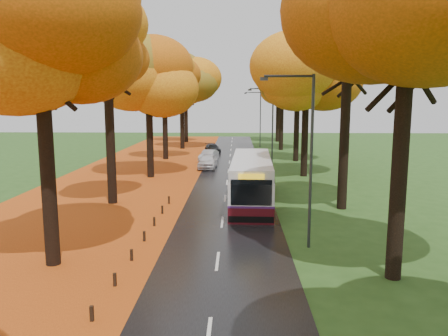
{
  "coord_description": "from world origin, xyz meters",
  "views": [
    {
      "loc": [
        0.81,
        -11.8,
        6.86
      ],
      "look_at": [
        0.0,
        15.38,
        2.6
      ],
      "focal_mm": 35.0,
      "sensor_mm": 36.0,
      "label": 1
    }
  ],
  "objects_px": {
    "bus": "(251,179)",
    "streetlamp_mid": "(270,123)",
    "car_silver": "(209,156)",
    "car_dark": "(213,148)",
    "streetlamp_far": "(259,115)",
    "streetlamp_near": "(306,148)",
    "car_white": "(208,161)"
  },
  "relations": [
    {
      "from": "streetlamp_near",
      "to": "car_silver",
      "type": "xyz_separation_m",
      "value": [
        -6.3,
        28.68,
        -4.05
      ]
    },
    {
      "from": "streetlamp_near",
      "to": "car_white",
      "type": "bearing_deg",
      "value": 104.47
    },
    {
      "from": "streetlamp_mid",
      "to": "streetlamp_far",
      "type": "relative_size",
      "value": 1.0
    },
    {
      "from": "streetlamp_near",
      "to": "streetlamp_far",
      "type": "distance_m",
      "value": 44.0
    },
    {
      "from": "bus",
      "to": "streetlamp_near",
      "type": "bearing_deg",
      "value": -74.79
    },
    {
      "from": "streetlamp_far",
      "to": "car_dark",
      "type": "xyz_separation_m",
      "value": [
        -6.3,
        -7.3,
        -4.11
      ]
    },
    {
      "from": "streetlamp_far",
      "to": "car_silver",
      "type": "relative_size",
      "value": 2.11
    },
    {
      "from": "bus",
      "to": "car_silver",
      "type": "distance_m",
      "value": 19.98
    },
    {
      "from": "streetlamp_mid",
      "to": "car_white",
      "type": "xyz_separation_m",
      "value": [
        -6.07,
        1.51,
        -3.94
      ]
    },
    {
      "from": "bus",
      "to": "streetlamp_far",
      "type": "bearing_deg",
      "value": 88.5
    },
    {
      "from": "streetlamp_mid",
      "to": "streetlamp_far",
      "type": "distance_m",
      "value": 22.0
    },
    {
      "from": "car_white",
      "to": "car_silver",
      "type": "bearing_deg",
      "value": 94.94
    },
    {
      "from": "streetlamp_mid",
      "to": "bus",
      "type": "xyz_separation_m",
      "value": [
        -2.15,
        -12.84,
        -3.11
      ]
    },
    {
      "from": "streetlamp_near",
      "to": "streetlamp_mid",
      "type": "height_order",
      "value": "same"
    },
    {
      "from": "streetlamp_near",
      "to": "streetlamp_far",
      "type": "height_order",
      "value": "same"
    },
    {
      "from": "car_dark",
      "to": "car_silver",
      "type": "bearing_deg",
      "value": -105.06
    },
    {
      "from": "streetlamp_far",
      "to": "car_silver",
      "type": "bearing_deg",
      "value": -112.34
    },
    {
      "from": "bus",
      "to": "car_dark",
      "type": "bearing_deg",
      "value": 100.6
    },
    {
      "from": "streetlamp_far",
      "to": "streetlamp_near",
      "type": "bearing_deg",
      "value": -90.0
    },
    {
      "from": "streetlamp_near",
      "to": "car_silver",
      "type": "distance_m",
      "value": 29.64
    },
    {
      "from": "streetlamp_near",
      "to": "car_dark",
      "type": "distance_m",
      "value": 37.46
    },
    {
      "from": "bus",
      "to": "car_dark",
      "type": "height_order",
      "value": "bus"
    },
    {
      "from": "streetlamp_near",
      "to": "streetlamp_mid",
      "type": "bearing_deg",
      "value": 90.0
    },
    {
      "from": "streetlamp_near",
      "to": "streetlamp_mid",
      "type": "xyz_separation_m",
      "value": [
        0.0,
        22.0,
        0.0
      ]
    },
    {
      "from": "streetlamp_mid",
      "to": "car_silver",
      "type": "bearing_deg",
      "value": 133.31
    },
    {
      "from": "car_silver",
      "to": "streetlamp_far",
      "type": "bearing_deg",
      "value": 81.46
    },
    {
      "from": "streetlamp_far",
      "to": "car_white",
      "type": "height_order",
      "value": "streetlamp_far"
    },
    {
      "from": "car_dark",
      "to": "bus",
      "type": "bearing_deg",
      "value": -96.48
    },
    {
      "from": "streetlamp_mid",
      "to": "car_white",
      "type": "height_order",
      "value": "streetlamp_mid"
    },
    {
      "from": "bus",
      "to": "car_silver",
      "type": "relative_size",
      "value": 3.01
    },
    {
      "from": "bus",
      "to": "streetlamp_mid",
      "type": "bearing_deg",
      "value": 82.54
    },
    {
      "from": "bus",
      "to": "car_dark",
      "type": "xyz_separation_m",
      "value": [
        -4.15,
        27.54,
        -1.0
      ]
    }
  ]
}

